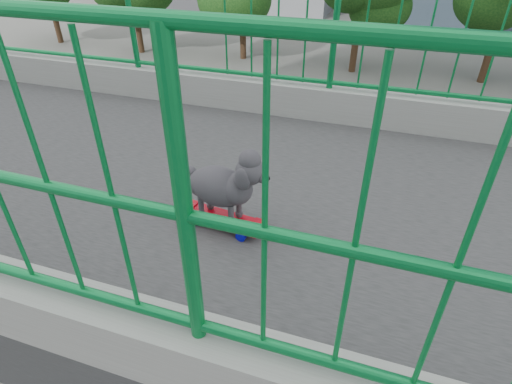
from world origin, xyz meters
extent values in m
cube|color=black|center=(-13.00, 0.00, 0.01)|extent=(18.00, 90.00, 0.02)
cylinder|color=black|center=(-26.00, -28.00, 1.40)|extent=(0.44, 0.44, 2.80)
cylinder|color=black|center=(-25.50, -20.00, 1.31)|extent=(0.44, 0.44, 2.62)
cylinder|color=black|center=(-26.40, -12.00, 1.49)|extent=(0.44, 0.44, 2.97)
cylinder|color=black|center=(-25.80, -4.00, 1.36)|extent=(0.44, 0.44, 2.73)
cylinder|color=black|center=(-26.20, 4.00, 1.43)|extent=(0.44, 0.44, 2.87)
cube|color=red|center=(0.44, -2.32, 7.06)|extent=(0.22, 0.55, 0.02)
cube|color=#99999E|center=(0.42, -2.49, 7.04)|extent=(0.10, 0.05, 0.02)
cylinder|color=#0808B0|center=(0.35, -2.48, 7.03)|extent=(0.04, 0.07, 0.06)
sphere|color=yellow|center=(0.35, -2.48, 7.03)|extent=(0.03, 0.03, 0.03)
cylinder|color=#0808B0|center=(0.49, -2.50, 7.03)|extent=(0.04, 0.07, 0.06)
sphere|color=yellow|center=(0.49, -2.50, 7.03)|extent=(0.03, 0.03, 0.03)
cube|color=#99999E|center=(0.46, -2.15, 7.04)|extent=(0.10, 0.05, 0.02)
cylinder|color=#0808B0|center=(0.39, -2.14, 7.03)|extent=(0.04, 0.07, 0.06)
sphere|color=yellow|center=(0.39, -2.14, 7.03)|extent=(0.03, 0.03, 0.03)
cylinder|color=#0808B0|center=(0.53, -2.16, 7.03)|extent=(0.04, 0.07, 0.06)
sphere|color=yellow|center=(0.53, -2.16, 7.03)|extent=(0.03, 0.03, 0.03)
ellipsoid|color=#28252A|center=(0.44, -2.32, 7.29)|extent=(0.27, 0.38, 0.24)
sphere|color=#28252A|center=(0.46, -2.12, 7.45)|extent=(0.16, 0.16, 0.16)
sphere|color=black|center=(0.47, -2.02, 7.43)|extent=(0.03, 0.03, 0.03)
sphere|color=#28252A|center=(0.42, -2.51, 7.34)|extent=(0.08, 0.08, 0.08)
cylinder|color=#28252A|center=(0.40, -2.22, 7.15)|extent=(0.03, 0.03, 0.15)
cylinder|color=#28252A|center=(0.50, -2.23, 7.15)|extent=(0.03, 0.03, 0.15)
cylinder|color=#28252A|center=(0.38, -2.42, 7.15)|extent=(0.03, 0.03, 0.15)
cylinder|color=#28252A|center=(0.48, -2.43, 7.15)|extent=(0.03, 0.03, 0.15)
imported|color=#97969C|center=(-6.00, -10.06, 0.76)|extent=(1.81, 4.49, 1.53)
imported|color=silver|center=(-12.40, -15.36, 0.80)|extent=(2.65, 5.75, 1.60)
imported|color=red|center=(-15.60, 2.58, 0.66)|extent=(1.85, 4.55, 1.32)
imported|color=silver|center=(-18.80, -1.49, 0.71)|extent=(1.68, 4.16, 1.42)
imported|color=red|center=(-9.20, -4.95, 0.69)|extent=(2.28, 4.95, 1.38)
camera|label=1|loc=(2.26, -1.49, 8.59)|focal=28.65mm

